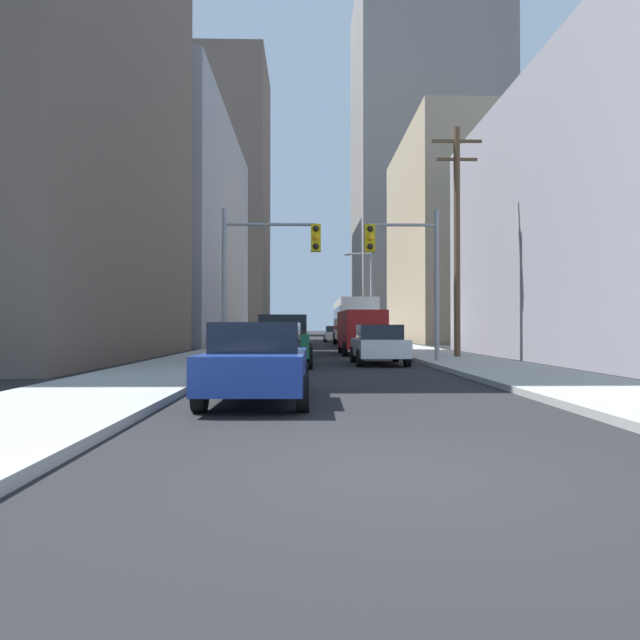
# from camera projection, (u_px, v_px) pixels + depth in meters

# --- Properties ---
(ground_plane) EXTENTS (400.00, 400.00, 0.00)m
(ground_plane) POSITION_uv_depth(u_px,v_px,m) (406.00, 477.00, 5.38)
(ground_plane) COLOR black
(sidewalk_left) EXTENTS (3.52, 160.00, 0.15)m
(sidewalk_left) POSITION_uv_depth(u_px,v_px,m) (262.00, 341.00, 55.23)
(sidewalk_left) COLOR #9E9E99
(sidewalk_left) RESTS_ON ground
(sidewalk_right) EXTENTS (3.52, 160.00, 0.15)m
(sidewalk_right) POSITION_uv_depth(u_px,v_px,m) (369.00, 341.00, 55.49)
(sidewalk_right) COLOR #9E9E99
(sidewalk_right) RESTS_ON ground
(city_bus) EXTENTS (2.67, 11.52, 3.40)m
(city_bus) POSITION_uv_depth(u_px,v_px,m) (353.00, 320.00, 42.01)
(city_bus) COLOR silver
(city_bus) RESTS_ON ground
(pickup_truck_green) EXTENTS (2.20, 5.41, 1.90)m
(pickup_truck_green) POSITION_uv_depth(u_px,v_px,m) (283.00, 340.00, 20.88)
(pickup_truck_green) COLOR #195938
(pickup_truck_green) RESTS_ON ground
(cargo_van_red) EXTENTS (2.17, 5.28, 2.26)m
(cargo_van_red) POSITION_uv_depth(u_px,v_px,m) (361.00, 330.00, 29.16)
(cargo_van_red) COLOR maroon
(cargo_van_red) RESTS_ON ground
(sedan_blue) EXTENTS (1.95, 4.22, 1.52)m
(sedan_blue) POSITION_uv_depth(u_px,v_px,m) (258.00, 362.00, 10.77)
(sedan_blue) COLOR navy
(sedan_blue) RESTS_ON ground
(sedan_white) EXTENTS (1.95, 4.21, 1.52)m
(sedan_white) POSITION_uv_depth(u_px,v_px,m) (379.00, 344.00, 21.57)
(sedan_white) COLOR white
(sedan_white) RESTS_ON ground
(sedan_navy) EXTENTS (1.96, 4.27, 1.52)m
(sedan_navy) POSITION_uv_depth(u_px,v_px,m) (288.00, 340.00, 27.43)
(sedan_navy) COLOR #141E4C
(sedan_navy) RESTS_ON ground
(sedan_maroon) EXTENTS (1.95, 4.23, 1.52)m
(sedan_maroon) POSITION_uv_depth(u_px,v_px,m) (294.00, 337.00, 37.66)
(sedan_maroon) COLOR maroon
(sedan_maroon) RESTS_ON ground
(sedan_silver) EXTENTS (1.95, 4.25, 1.52)m
(sedan_silver) POSITION_uv_depth(u_px,v_px,m) (334.00, 334.00, 53.19)
(sedan_silver) COLOR #B7BABF
(sedan_silver) RESTS_ON ground
(traffic_signal_near_left) EXTENTS (3.81, 0.44, 6.00)m
(traffic_signal_near_left) POSITION_uv_depth(u_px,v_px,m) (266.00, 259.00, 21.64)
(traffic_signal_near_left) COLOR gray
(traffic_signal_near_left) RESTS_ON ground
(traffic_signal_near_right) EXTENTS (2.89, 0.44, 6.00)m
(traffic_signal_near_right) POSITION_uv_depth(u_px,v_px,m) (406.00, 261.00, 21.77)
(traffic_signal_near_right) COLOR gray
(traffic_signal_near_right) RESTS_ON ground
(utility_pole_right) EXTENTS (2.20, 0.28, 10.18)m
(utility_pole_right) POSITION_uv_depth(u_px,v_px,m) (457.00, 237.00, 24.53)
(utility_pole_right) COLOR brown
(utility_pole_right) RESTS_ON ground
(street_lamp_right) EXTENTS (2.23, 0.32, 7.50)m
(street_lamp_right) POSITION_uv_depth(u_px,v_px,m) (367.00, 288.00, 44.76)
(street_lamp_right) COLOR gray
(street_lamp_right) RESTS_ON ground
(building_left_mid_office) EXTENTS (25.76, 28.84, 20.01)m
(building_left_mid_office) POSITION_uv_depth(u_px,v_px,m) (89.00, 233.00, 50.96)
(building_left_mid_office) COLOR #93939E
(building_left_mid_office) RESTS_ON ground
(building_left_far_tower) EXTENTS (16.15, 18.15, 47.53)m
(building_left_far_tower) POSITION_uv_depth(u_px,v_px,m) (221.00, 200.00, 98.42)
(building_left_far_tower) COLOR #66564C
(building_left_far_tower) RESTS_ON ground
(building_right_mid_block) EXTENTS (20.86, 21.16, 19.83)m
(building_right_mid_block) POSITION_uv_depth(u_px,v_px,m) (508.00, 241.00, 55.21)
(building_right_mid_block) COLOR tan
(building_right_mid_block) RESTS_ON ground
(building_right_far_highrise) EXTENTS (23.70, 23.80, 59.18)m
(building_right_far_highrise) POSITION_uv_depth(u_px,v_px,m) (425.00, 162.00, 95.90)
(building_right_far_highrise) COLOR gray
(building_right_far_highrise) RESTS_ON ground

